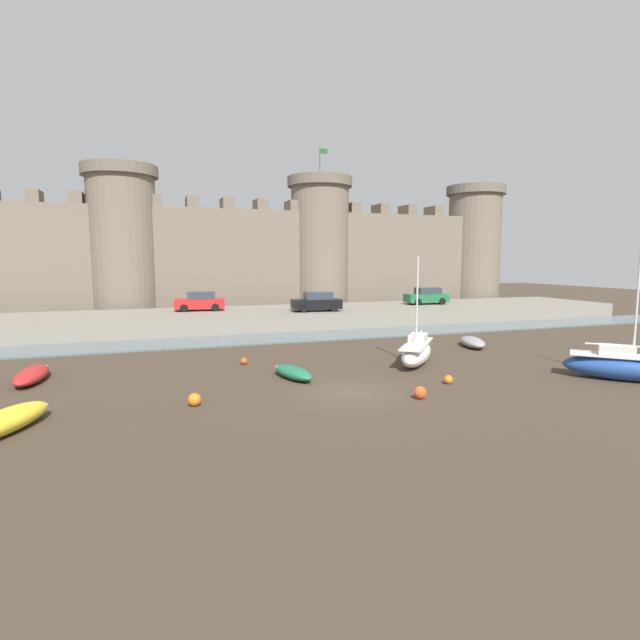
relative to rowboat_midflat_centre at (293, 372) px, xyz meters
name	(u,v)px	position (x,y,z in m)	size (l,w,h in m)	color
ground_plane	(350,393)	(1.55, -3.25, -0.30)	(160.00, 160.00, 0.00)	#423528
water_channel	(267,339)	(1.55, 11.94, -0.25)	(80.00, 4.50, 0.10)	slate
quay_road	(247,319)	(1.55, 19.19, 0.36)	(70.74, 10.00, 1.32)	gray
castle	(228,252)	(1.55, 28.41, 6.10)	(65.56, 6.82, 17.21)	#706354
rowboat_midflat_centre	(293,372)	(0.00, 0.00, 0.00)	(1.68, 3.17, 0.57)	#1E6B47
rowboat_foreground_centre	(5,421)	(-10.96, -4.08, 0.10)	(2.81, 4.09, 0.76)	yellow
sailboat_foreground_left	(625,366)	(14.50, -5.52, 0.38)	(4.82, 4.88, 6.31)	#234793
sailboat_midflat_right	(417,352)	(7.26, 1.01, 0.36)	(4.36, 4.90, 5.77)	silver
rowboat_midflat_left	(32,375)	(-11.59, 3.40, 0.03)	(1.44, 3.91, 0.64)	red
rowboat_near_channel_right	(473,342)	(13.37, 4.41, 0.04)	(2.30, 3.47, 0.64)	gray
mooring_buoy_near_shore	(420,393)	(3.86, -5.09, -0.04)	(0.52, 0.52, 0.52)	#E04C1E
mooring_buoy_mid_mud	(448,380)	(6.35, -3.37, -0.10)	(0.41, 0.41, 0.41)	orange
mooring_buoy_near_channel	(194,400)	(-4.86, -3.07, -0.05)	(0.51, 0.51, 0.51)	orange
mooring_buoy_off_centre	(244,361)	(-1.61, 3.94, -0.11)	(0.37, 0.37, 0.37)	#E04C1E
car_quay_west	(427,296)	(19.30, 19.78, 1.80)	(4.22, 2.12, 1.62)	#1E6638
car_quay_centre_west	(317,302)	(7.09, 17.07, 1.80)	(4.22, 2.12, 1.62)	black
car_quay_east	(200,302)	(-2.13, 20.74, 1.80)	(4.22, 2.12, 1.62)	red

